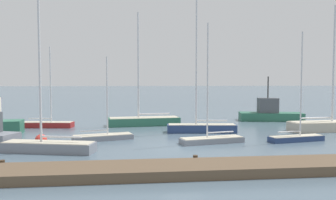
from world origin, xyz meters
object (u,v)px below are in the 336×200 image
Objects in this scene: sailboat_0 at (48,144)px; sailboat_1 at (212,138)px; sailboat_6 at (327,125)px; fishing_boat_2 at (270,113)px; sailboat_3 at (103,136)px; sailboat_5 at (47,123)px; channel_buoy_0 at (41,140)px; sailboat_7 at (144,120)px; sailboat_2 at (201,126)px; sailboat_4 at (296,136)px.

sailboat_1 is at bearing -156.47° from sailboat_0.
fishing_boat_2 is (-1.75, 7.63, 0.27)m from sailboat_6.
sailboat_5 is (-5.67, 7.12, 0.08)m from sailboat_3.
sailboat_5 is 4.77× the size of channel_buoy_0.
sailboat_0 reaches higher than sailboat_1.
fishing_boat_2 is at bearing 14.75° from sailboat_3.
sailboat_1 is at bearing -30.80° from sailboat_3.
sailboat_1 is (10.45, 1.80, -0.12)m from sailboat_0.
sailboat_1 is 1.36× the size of sailboat_3.
sailboat_7 is (6.14, 11.36, 0.04)m from sailboat_0.
fishing_boat_2 is 23.87m from channel_buoy_0.
sailboat_2 is at bearing -105.25° from sailboat_1.
sailboat_0 is 0.93× the size of sailboat_7.
channel_buoy_0 is at bearing -170.89° from sailboat_3.
sailboat_5 is at bearing 101.50° from channel_buoy_0.
sailboat_0 is 10.60m from sailboat_1.
channel_buoy_0 is at bearing -13.17° from sailboat_1.
sailboat_3 is 4.25m from channel_buoy_0.
sailboat_4 is at bearing -17.92° from sailboat_5.
sailboat_2 reaches higher than sailboat_5.
sailboat_2 is 12.53m from channel_buoy_0.
channel_buoy_0 is (-20.81, -11.69, -0.42)m from fishing_boat_2.
sailboat_6 is (24.37, -4.84, 0.17)m from sailboat_5.
sailboat_7 is 11.69m from channel_buoy_0.
channel_buoy_0 is at bearing 40.49° from fishing_boat_2.
channel_buoy_0 is (-11.42, 0.28, 0.02)m from sailboat_1.
sailboat_5 is (-13.52, 4.45, -0.19)m from sailboat_2.
sailboat_2 is at bearing 127.75° from sailboat_7.
sailboat_4 is (5.81, -4.77, -0.18)m from sailboat_2.
sailboat_7 is (-10.41, 9.60, 0.16)m from sailboat_4.
sailboat_3 is 8.18m from sailboat_7.
sailboat_1 is at bearing 169.10° from sailboat_4.
sailboat_6 reaches higher than sailboat_3.
sailboat_1 is 1.18× the size of fishing_boat_2.
sailboat_6 is 6.89× the size of channel_buoy_0.
sailboat_0 is 1.35× the size of sailboat_5.
channel_buoy_0 is at bearing -51.21° from sailboat_0.
sailboat_5 is (-19.33, 9.22, -0.01)m from sailboat_4.
sailboat_7 is (3.26, 7.50, 0.25)m from sailboat_3.
sailboat_6 reaches higher than sailboat_5.
sailboat_4 is at bearing -1.07° from channel_buoy_0.
sailboat_1 reaches higher than sailboat_4.
channel_buoy_0 is at bearing -174.84° from sailboat_6.
sailboat_7 is at bearing -40.25° from sailboat_2.
sailboat_7 is (8.92, 0.39, 0.17)m from sailboat_5.
sailboat_3 is at bearing -43.90° from sailboat_5.
fishing_boat_2 is (13.69, 2.41, 0.28)m from sailboat_7.
sailboat_2 is 1.04× the size of sailboat_7.
sailboat_2 is 7.22× the size of channel_buoy_0.
sailboat_7 is 1.55× the size of fishing_boat_2.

